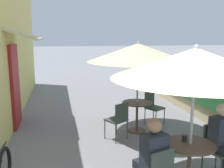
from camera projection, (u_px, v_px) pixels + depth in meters
The scene contains 12 objects.
cafe_facade_wall at pixel (9, 45), 6.57m from camera, with size 0.98×10.95×4.20m.
planter_hedge at pixel (188, 92), 7.99m from camera, with size 0.60×9.95×1.01m.
patio_table_near at pixel (189, 157), 3.73m from camera, with size 0.73×0.73×0.73m.
patio_umbrella_near at pixel (195, 63), 3.46m from camera, with size 2.38×2.38×2.19m.
seated_patron_near_left at pixel (151, 157), 3.38m from camera, with size 0.43×0.48×1.25m.
cafe_chair_near_right at pixel (216, 145), 4.14m from camera, with size 0.50×0.50×0.87m.
seated_patron_near_right at pixel (223, 138), 4.02m from camera, with size 0.43×0.48×1.25m.
coffee_cup_near at pixel (185, 138), 3.78m from camera, with size 0.07×0.07×0.09m.
patio_table_mid at pixel (137, 111), 6.06m from camera, with size 0.73×0.73×0.73m.
patio_umbrella_mid at pixel (138, 52), 5.80m from camera, with size 2.38×2.38×2.19m.
cafe_chair_mid_left at pixel (153, 105), 6.59m from camera, with size 0.55×0.55×0.87m.
cafe_chair_mid_right at pixel (118, 118), 5.54m from camera, with size 0.55×0.55×0.87m.
Camera 1 is at (-1.29, -1.73, 2.29)m, focal length 40.00 mm.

